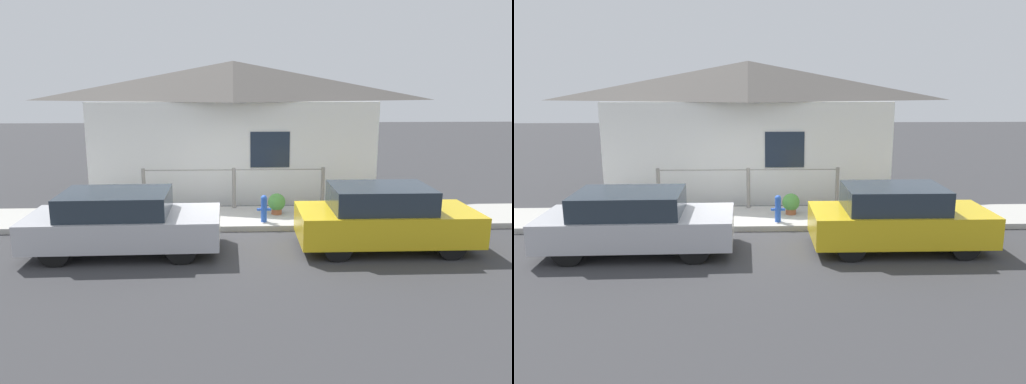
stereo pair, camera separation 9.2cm
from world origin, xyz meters
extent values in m
plane|color=#38383A|center=(0.00, 0.00, 0.00)|extent=(60.00, 60.00, 0.00)
cube|color=#B2AFA8|center=(0.00, 0.95, 0.07)|extent=(24.00, 1.91, 0.14)
cube|color=white|center=(0.00, 2.56, 1.47)|extent=(8.14, 0.12, 2.93)
cube|color=#1E2838|center=(1.02, 2.49, 1.61)|extent=(1.10, 0.04, 1.00)
pyramid|color=#605B56|center=(0.00, 3.60, 3.50)|extent=(8.54, 2.20, 1.12)
cylinder|color=gray|center=(-2.40, 1.76, 0.68)|extent=(0.10, 0.10, 1.09)
cylinder|color=gray|center=(0.00, 1.76, 0.68)|extent=(0.10, 0.10, 1.09)
cylinder|color=gray|center=(2.40, 1.76, 0.68)|extent=(0.10, 0.10, 1.09)
cylinder|color=gray|center=(0.00, 1.76, 1.18)|extent=(4.80, 0.03, 0.03)
cube|color=#B7B7BC|center=(-2.26, -1.31, 0.53)|extent=(3.96, 1.78, 0.60)
cube|color=#232D38|center=(-2.41, -1.31, 1.06)|extent=(2.19, 1.54, 0.47)
cylinder|color=black|center=(-1.05, -0.56, 0.31)|extent=(0.63, 0.21, 0.63)
cylinder|color=black|center=(-1.02, -2.02, 0.31)|extent=(0.63, 0.21, 0.63)
cylinder|color=black|center=(-3.49, -0.60, 0.31)|extent=(0.63, 0.21, 0.63)
cylinder|color=black|center=(-3.46, -2.06, 0.31)|extent=(0.63, 0.21, 0.63)
cube|color=gold|center=(3.22, -1.31, 0.55)|extent=(3.72, 1.63, 0.65)
cube|color=#232D38|center=(3.07, -1.31, 1.12)|extent=(2.05, 1.43, 0.50)
cylinder|color=black|center=(4.37, -0.62, 0.30)|extent=(0.59, 0.20, 0.59)
cylinder|color=black|center=(4.38, -1.99, 0.30)|extent=(0.59, 0.20, 0.59)
cylinder|color=black|center=(2.06, -0.63, 0.30)|extent=(0.59, 0.20, 0.59)
cylinder|color=black|center=(2.07, -2.00, 0.30)|extent=(0.59, 0.20, 0.59)
cylinder|color=blue|center=(0.73, 0.38, 0.42)|extent=(0.15, 0.15, 0.56)
sphere|color=blue|center=(0.73, 0.38, 0.73)|extent=(0.15, 0.15, 0.15)
cylinder|color=blue|center=(0.63, 0.38, 0.44)|extent=(0.13, 0.07, 0.07)
cylinder|color=blue|center=(0.84, 0.38, 0.44)|extent=(0.13, 0.07, 0.07)
cylinder|color=#9E5638|center=(1.10, 1.07, 0.21)|extent=(0.27, 0.27, 0.14)
sphere|color=#4C8E3D|center=(1.10, 1.07, 0.45)|extent=(0.45, 0.45, 0.45)
cylinder|color=brown|center=(-2.38, 1.41, 0.24)|extent=(0.23, 0.23, 0.21)
sphere|color=#2D6B2D|center=(-2.38, 1.41, 0.48)|extent=(0.34, 0.34, 0.34)
camera|label=1|loc=(0.06, -11.34, 3.56)|focal=35.00mm
camera|label=2|loc=(0.16, -11.34, 3.56)|focal=35.00mm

